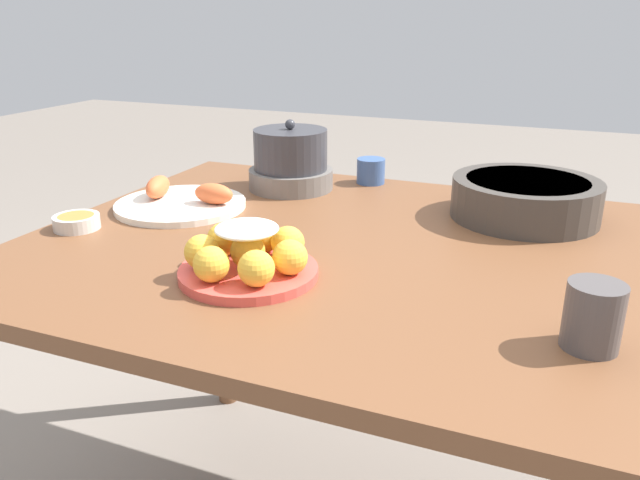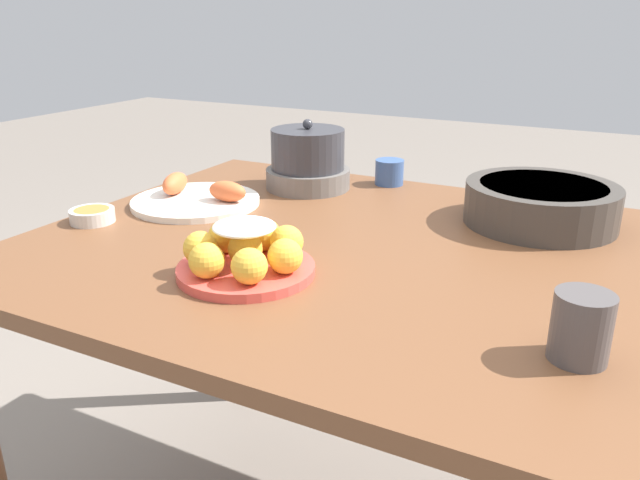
# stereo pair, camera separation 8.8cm
# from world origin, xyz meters

# --- Properties ---
(dining_table) EXTENTS (1.34, 0.97, 0.77)m
(dining_table) POSITION_xyz_m (0.00, 0.00, 0.67)
(dining_table) COLOR brown
(dining_table) RESTS_ON ground_plane
(cake_plate) EXTENTS (0.23, 0.23, 0.09)m
(cake_plate) POSITION_xyz_m (-0.17, -0.21, 0.80)
(cake_plate) COLOR #E04C42
(cake_plate) RESTS_ON dining_table
(serving_bowl) EXTENTS (0.30, 0.30, 0.08)m
(serving_bowl) POSITION_xyz_m (0.22, 0.28, 0.81)
(serving_bowl) COLOR #3D3833
(serving_bowl) RESTS_ON dining_table
(sauce_bowl) EXTENTS (0.09, 0.09, 0.03)m
(sauce_bowl) POSITION_xyz_m (-0.60, -0.13, 0.78)
(sauce_bowl) COLOR beige
(sauce_bowl) RESTS_ON dining_table
(seafood_platter) EXTENTS (0.29, 0.29, 0.06)m
(seafood_platter) POSITION_xyz_m (-0.49, 0.07, 0.78)
(seafood_platter) COLOR silver
(seafood_platter) RESTS_ON dining_table
(cup_near) EXTENTS (0.07, 0.07, 0.09)m
(cup_near) POSITION_xyz_m (0.35, -0.25, 0.81)
(cup_near) COLOR #4C4747
(cup_near) RESTS_ON dining_table
(cup_far) EXTENTS (0.07, 0.07, 0.06)m
(cup_far) POSITION_xyz_m (-0.16, 0.43, 0.80)
(cup_far) COLOR #38568E
(cup_far) RESTS_ON dining_table
(warming_pot) EXTENTS (0.20, 0.20, 0.17)m
(warming_pot) POSITION_xyz_m (-0.33, 0.31, 0.84)
(warming_pot) COLOR #66605B
(warming_pot) RESTS_ON dining_table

